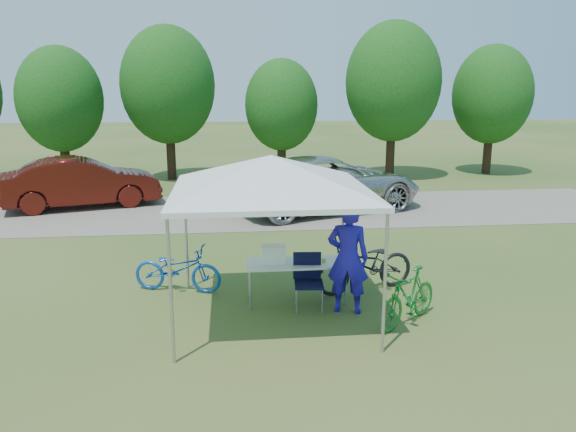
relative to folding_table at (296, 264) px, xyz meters
name	(u,v)px	position (x,y,z in m)	size (l,w,h in m)	color
ground	(272,315)	(-0.49, -0.64, -0.69)	(100.00, 100.00, 0.00)	#2D5119
gravel_strip	(252,211)	(-0.49, 7.36, -0.68)	(24.00, 5.00, 0.02)	gray
canopy	(271,160)	(-0.49, -0.64, 1.97)	(4.53, 4.53, 3.00)	#A5A5AA
treeline	(237,91)	(-0.78, 13.41, 2.85)	(24.89, 4.28, 6.30)	#382314
folding_table	(296,264)	(0.00, 0.00, 0.00)	(1.77, 0.74, 0.73)	white
folding_chair	(308,276)	(0.17, -0.30, -0.12)	(0.53, 0.55, 0.96)	black
cooler	(273,254)	(-0.41, 0.00, 0.20)	(0.43, 0.30, 0.31)	white
ice_cream_cup	(324,260)	(0.49, -0.05, 0.07)	(0.08, 0.08, 0.06)	#C8DB33
cyclist	(348,258)	(0.81, -0.59, 0.28)	(0.70, 0.46, 1.93)	#2015B1
bike_blue	(178,269)	(-2.16, 0.70, -0.24)	(0.59, 1.68, 0.88)	#144BAF
bike_green	(408,297)	(1.70, -1.18, -0.22)	(0.43, 1.53, 0.92)	#197226
bike_dark	(365,264)	(1.35, 0.33, -0.16)	(0.70, 2.01, 1.05)	black
minivan	(327,183)	(1.84, 7.34, 0.16)	(2.74, 5.95, 1.65)	#B6B6B1
sedan	(82,182)	(-5.78, 8.51, 0.12)	(1.66, 4.75, 1.56)	#4B120C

